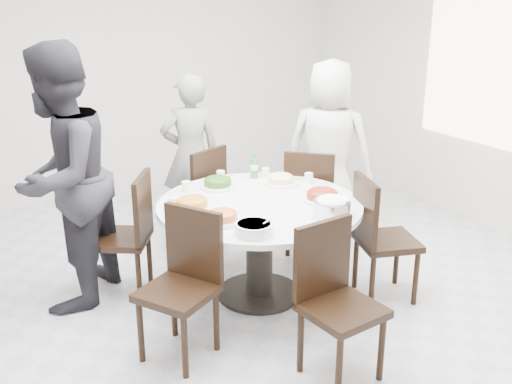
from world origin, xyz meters
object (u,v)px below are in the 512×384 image
rice_bowl (332,209)px  beverage_bottle (254,165)px  soup_bowl (254,229)px  diner_right (329,149)px  chair_n (194,198)px  diner_middle (191,155)px  chair_nw (120,236)px  chair_ne (311,200)px  chair_s (343,306)px  dining_table (259,250)px  chair_se (387,238)px  chair_sw (177,289)px  diner_left (61,179)px

rice_bowl → beverage_bottle: size_ratio=1.21×
soup_bowl → beverage_bottle: 1.19m
diner_right → soup_bowl: bearing=87.3°
chair_n → diner_middle: bearing=-134.1°
chair_nw → diner_middle: bearing=164.7°
chair_ne → chair_nw: size_ratio=1.00×
chair_nw → chair_s: 1.85m
dining_table → diner_middle: (0.09, 1.41, 0.38)m
chair_n → soup_bowl: bearing=57.8°
chair_se → chair_s: bearing=143.3°
dining_table → chair_ne: size_ratio=1.58×
diner_middle → rice_bowl: size_ratio=5.87×
diner_right → diner_middle: (-1.09, 0.66, -0.07)m
diner_right → beverage_bottle: size_ratio=7.71×
chair_n → chair_nw: (-0.83, -0.48, 0.00)m
chair_sw → chair_s: same height
chair_n → rice_bowl: size_ratio=3.68×
chair_ne → chair_s: bearing=103.3°
chair_n → chair_s: size_ratio=1.00×
diner_middle → soup_bowl: size_ratio=6.21×
chair_nw → diner_left: (-0.36, 0.08, 0.48)m
chair_ne → soup_bowl: (-1.14, -0.97, 0.31)m
diner_middle → rice_bowl: bearing=109.7°
chair_ne → chair_se: size_ratio=1.00×
chair_se → diner_left: (-2.06, 1.13, 0.48)m
chair_sw → beverage_bottle: beverage_bottle is taller
rice_bowl → soup_bowl: (-0.62, -0.00, -0.02)m
chair_s → chair_nw: bearing=110.3°
chair_nw → rice_bowl: chair_nw is taller
chair_se → beverage_bottle: bearing=46.5°
diner_right → diner_left: 2.44m
chair_nw → chair_ne: bearing=121.2°
chair_nw → diner_middle: (0.98, 0.85, 0.28)m
chair_sw → diner_left: 1.24m
chair_ne → chair_s: size_ratio=1.00×
chair_ne → chair_n: same height
chair_nw → beverage_bottle: (1.16, -0.01, 0.38)m
chair_n → diner_left: bearing=-3.6°
diner_right → soup_bowl: (-1.51, -1.23, -0.04)m
dining_table → beverage_bottle: beverage_bottle is taller
chair_se → rice_bowl: bearing=107.7°
chair_ne → chair_n: (-0.87, 0.55, 0.00)m
chair_n → diner_left: 1.34m
dining_table → rice_bowl: 0.71m
chair_s → diner_left: (-1.16, 1.75, 0.48)m
chair_n → diner_middle: diner_middle is taller
rice_bowl → chair_sw: bearing=177.6°
diner_right → soup_bowl: diner_right is taller
chair_ne → diner_left: 2.12m
dining_table → chair_se: 0.96m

